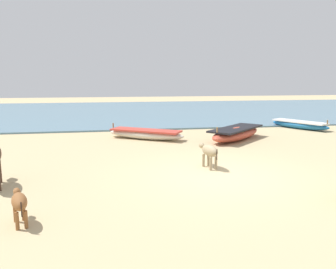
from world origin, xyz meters
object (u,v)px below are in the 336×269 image
(fishing_boat_1, at_px, (236,133))
(calf_near_dun, at_px, (209,151))
(fishing_boat_0, at_px, (299,124))
(fishing_boat_3, at_px, (146,134))
(calf_far_brown, at_px, (19,202))

(fishing_boat_1, xyz_separation_m, calf_near_dun, (-2.44, -4.09, 0.20))
(fishing_boat_0, xyz_separation_m, calf_near_dun, (-6.86, -6.53, 0.27))
(fishing_boat_1, height_order, fishing_boat_3, fishing_boat_1)
(fishing_boat_1, xyz_separation_m, fishing_boat_3, (-3.72, 0.85, -0.06))
(fishing_boat_3, distance_m, calf_near_dun, 5.11)
(fishing_boat_0, distance_m, fishing_boat_1, 5.05)
(fishing_boat_1, relative_size, calf_far_brown, 3.91)
(fishing_boat_0, relative_size, fishing_boat_3, 0.94)
(calf_near_dun, height_order, calf_far_brown, calf_near_dun)
(fishing_boat_1, height_order, calf_far_brown, fishing_boat_1)
(calf_near_dun, bearing_deg, fishing_boat_0, -58.01)
(fishing_boat_1, distance_m, fishing_boat_3, 3.82)
(fishing_boat_3, distance_m, calf_far_brown, 8.55)
(fishing_boat_0, distance_m, calf_far_brown, 14.75)
(fishing_boat_0, xyz_separation_m, fishing_boat_3, (-8.14, -1.59, 0.01))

